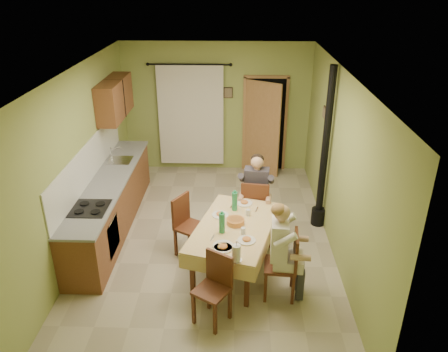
{
  "coord_description": "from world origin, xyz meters",
  "views": [
    {
      "loc": [
        0.44,
        -6.12,
        4.09
      ],
      "look_at": [
        0.25,
        0.1,
        1.15
      ],
      "focal_mm": 35.0,
      "sensor_mm": 36.0,
      "label": 1
    }
  ],
  "objects_px": {
    "man_far": "(256,186)",
    "man_right": "(282,241)",
    "stove_flue": "(323,171)",
    "chair_right": "(280,277)",
    "chair_left": "(191,237)",
    "chair_far": "(255,217)",
    "dining_table": "(234,248)",
    "chair_near": "(213,302)"
  },
  "relations": [
    {
      "from": "man_far",
      "to": "man_right",
      "type": "height_order",
      "value": "same"
    },
    {
      "from": "man_right",
      "to": "stove_flue",
      "type": "height_order",
      "value": "stove_flue"
    },
    {
      "from": "chair_right",
      "to": "chair_left",
      "type": "bearing_deg",
      "value": 59.1
    },
    {
      "from": "stove_flue",
      "to": "chair_left",
      "type": "bearing_deg",
      "value": -156.21
    },
    {
      "from": "chair_right",
      "to": "chair_left",
      "type": "distance_m",
      "value": 1.63
    },
    {
      "from": "stove_flue",
      "to": "man_far",
      "type": "bearing_deg",
      "value": -164.95
    },
    {
      "from": "chair_left",
      "to": "man_right",
      "type": "distance_m",
      "value": 1.72
    },
    {
      "from": "chair_far",
      "to": "man_far",
      "type": "xyz_separation_m",
      "value": [
        0.0,
        0.02,
        0.59
      ]
    },
    {
      "from": "dining_table",
      "to": "chair_near",
      "type": "distance_m",
      "value": 1.11
    },
    {
      "from": "chair_right",
      "to": "man_far",
      "type": "distance_m",
      "value": 1.72
    },
    {
      "from": "dining_table",
      "to": "chair_far",
      "type": "xyz_separation_m",
      "value": [
        0.34,
        1.03,
        -0.09
      ]
    },
    {
      "from": "chair_right",
      "to": "man_right",
      "type": "distance_m",
      "value": 0.59
    },
    {
      "from": "dining_table",
      "to": "chair_far",
      "type": "distance_m",
      "value": 1.09
    },
    {
      "from": "chair_far",
      "to": "chair_right",
      "type": "height_order",
      "value": "chair_far"
    },
    {
      "from": "chair_far",
      "to": "chair_right",
      "type": "xyz_separation_m",
      "value": [
        0.3,
        -1.57,
        -0.0
      ]
    },
    {
      "from": "chair_right",
      "to": "man_right",
      "type": "bearing_deg",
      "value": 90.0
    },
    {
      "from": "chair_near",
      "to": "man_far",
      "type": "bearing_deg",
      "value": -74.0
    },
    {
      "from": "dining_table",
      "to": "chair_left",
      "type": "bearing_deg",
      "value": 165.64
    },
    {
      "from": "chair_near",
      "to": "chair_right",
      "type": "relative_size",
      "value": 0.96
    },
    {
      "from": "man_far",
      "to": "stove_flue",
      "type": "relative_size",
      "value": 0.5
    },
    {
      "from": "chair_near",
      "to": "chair_left",
      "type": "distance_m",
      "value": 1.53
    },
    {
      "from": "dining_table",
      "to": "stove_flue",
      "type": "distance_m",
      "value": 2.1
    },
    {
      "from": "chair_near",
      "to": "chair_left",
      "type": "relative_size",
      "value": 0.97
    },
    {
      "from": "chair_left",
      "to": "chair_far",
      "type": "bearing_deg",
      "value": 151.82
    },
    {
      "from": "dining_table",
      "to": "man_far",
      "type": "relative_size",
      "value": 1.4
    },
    {
      "from": "man_right",
      "to": "stove_flue",
      "type": "bearing_deg",
      "value": -19.71
    },
    {
      "from": "chair_far",
      "to": "man_right",
      "type": "relative_size",
      "value": 0.73
    },
    {
      "from": "chair_right",
      "to": "stove_flue",
      "type": "xyz_separation_m",
      "value": [
        0.83,
        1.89,
        0.73
      ]
    },
    {
      "from": "chair_right",
      "to": "chair_near",
      "type": "bearing_deg",
      "value": 124.8
    },
    {
      "from": "chair_right",
      "to": "stove_flue",
      "type": "relative_size",
      "value": 0.35
    },
    {
      "from": "chair_far",
      "to": "stove_flue",
      "type": "bearing_deg",
      "value": 22.75
    },
    {
      "from": "dining_table",
      "to": "stove_flue",
      "type": "bearing_deg",
      "value": 57.83
    },
    {
      "from": "chair_left",
      "to": "man_far",
      "type": "xyz_separation_m",
      "value": [
        1.03,
        0.65,
        0.59
      ]
    },
    {
      "from": "dining_table",
      "to": "man_far",
      "type": "distance_m",
      "value": 1.21
    },
    {
      "from": "man_far",
      "to": "man_right",
      "type": "distance_m",
      "value": 1.61
    },
    {
      "from": "chair_left",
      "to": "man_far",
      "type": "distance_m",
      "value": 1.36
    },
    {
      "from": "chair_far",
      "to": "chair_right",
      "type": "relative_size",
      "value": 1.03
    },
    {
      "from": "man_right",
      "to": "stove_flue",
      "type": "distance_m",
      "value": 2.08
    },
    {
      "from": "chair_far",
      "to": "chair_right",
      "type": "bearing_deg",
      "value": -72.36
    },
    {
      "from": "man_far",
      "to": "dining_table",
      "type": "bearing_deg",
      "value": -101.31
    },
    {
      "from": "man_right",
      "to": "chair_right",
      "type": "bearing_deg",
      "value": -90.0
    },
    {
      "from": "stove_flue",
      "to": "dining_table",
      "type": "bearing_deg",
      "value": -137.56
    }
  ]
}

